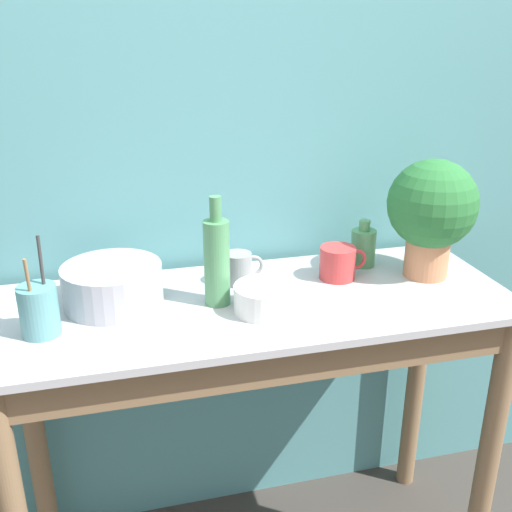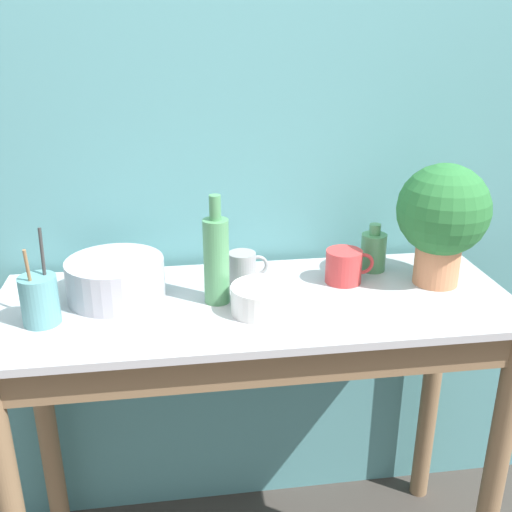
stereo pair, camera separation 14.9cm
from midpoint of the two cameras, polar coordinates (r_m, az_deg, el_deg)
The scene contains 10 objects.
wall_back at distance 1.73m, azimuth -5.08°, elevation 9.23°, with size 6.00×0.05×2.40m.
counter_table at distance 1.62m, azimuth -2.49°, elevation -11.26°, with size 1.33×0.51×0.90m.
potted_plant at distance 1.66m, azimuth 13.97°, elevation 4.29°, with size 0.24×0.24×0.33m.
bowl_wash_large at distance 1.55m, azimuth -16.19°, elevation -2.73°, with size 0.25×0.25×0.10m.
bottle_tall at distance 1.48m, azimuth -6.64°, elevation -0.46°, with size 0.06×0.06×0.28m.
bottle_short at distance 1.74m, azimuth 7.79°, elevation 0.85°, with size 0.07×0.07×0.14m.
mug_red at distance 1.65m, azimuth 5.30°, elevation -0.69°, with size 0.13×0.10×0.09m.
mug_grey at distance 1.61m, azimuth -4.29°, elevation -1.23°, with size 0.11×0.07×0.09m.
bowl_small_enamel_white at distance 1.46m, azimuth -2.07°, elevation -4.13°, with size 0.15×0.15×0.07m.
utensil_cup at distance 1.46m, azimuth -22.76°, elevation -4.84°, with size 0.09×0.09×0.23m.
Camera 1 is at (-0.34, -1.09, 1.57)m, focal length 42.00 mm.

